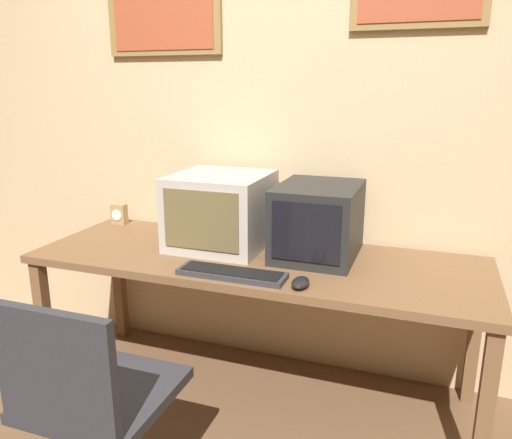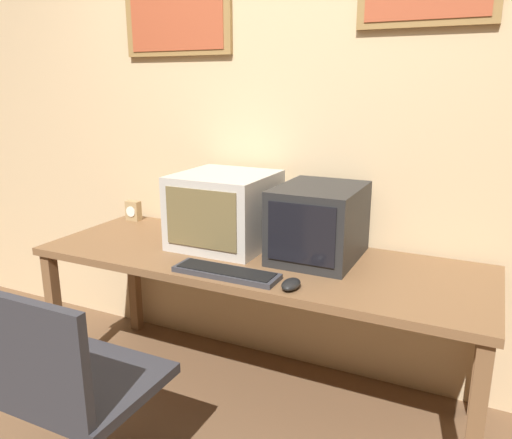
{
  "view_description": "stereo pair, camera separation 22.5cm",
  "coord_description": "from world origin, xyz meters",
  "px_view_note": "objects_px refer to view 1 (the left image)",
  "views": [
    {
      "loc": [
        0.73,
        -0.98,
        1.5
      ],
      "look_at": [
        0.0,
        1.07,
        0.91
      ],
      "focal_mm": 35.0,
      "sensor_mm": 36.0,
      "label": 1
    },
    {
      "loc": [
        0.94,
        -0.89,
        1.5
      ],
      "look_at": [
        0.0,
        1.07,
        0.91
      ],
      "focal_mm": 35.0,
      "sensor_mm": 36.0,
      "label": 2
    }
  ],
  "objects_px": {
    "keyboard_main": "(232,273)",
    "desk_clock": "(119,214)",
    "mouse_near_keyboard": "(300,283)",
    "monitor_left": "(221,210)",
    "monitor_right": "(318,221)",
    "office_chair": "(96,423)"
  },
  "relations": [
    {
      "from": "monitor_left",
      "to": "keyboard_main",
      "type": "xyz_separation_m",
      "value": [
        0.21,
        -0.37,
        -0.16
      ]
    },
    {
      "from": "monitor_left",
      "to": "desk_clock",
      "type": "xyz_separation_m",
      "value": [
        -0.7,
        0.16,
        -0.12
      ]
    },
    {
      "from": "monitor_right",
      "to": "mouse_near_keyboard",
      "type": "height_order",
      "value": "monitor_right"
    },
    {
      "from": "monitor_right",
      "to": "mouse_near_keyboard",
      "type": "bearing_deg",
      "value": -86.26
    },
    {
      "from": "mouse_near_keyboard",
      "to": "keyboard_main",
      "type": "bearing_deg",
      "value": 177.03
    },
    {
      "from": "monitor_left",
      "to": "office_chair",
      "type": "distance_m",
      "value": 1.1
    },
    {
      "from": "monitor_right",
      "to": "office_chair",
      "type": "relative_size",
      "value": 0.52
    },
    {
      "from": "keyboard_main",
      "to": "mouse_near_keyboard",
      "type": "distance_m",
      "value": 0.3
    },
    {
      "from": "keyboard_main",
      "to": "desk_clock",
      "type": "bearing_deg",
      "value": 149.87
    },
    {
      "from": "mouse_near_keyboard",
      "to": "desk_clock",
      "type": "relative_size",
      "value": 0.99
    },
    {
      "from": "monitor_right",
      "to": "monitor_left",
      "type": "bearing_deg",
      "value": -178.5
    },
    {
      "from": "monitor_right",
      "to": "desk_clock",
      "type": "xyz_separation_m",
      "value": [
        -1.18,
        0.15,
        -0.11
      ]
    },
    {
      "from": "keyboard_main",
      "to": "mouse_near_keyboard",
      "type": "relative_size",
      "value": 4.05
    },
    {
      "from": "monitor_right",
      "to": "desk_clock",
      "type": "bearing_deg",
      "value": 172.82
    },
    {
      "from": "monitor_left",
      "to": "office_chair",
      "type": "height_order",
      "value": "monitor_left"
    },
    {
      "from": "monitor_left",
      "to": "desk_clock",
      "type": "bearing_deg",
      "value": 167.1
    },
    {
      "from": "monitor_left",
      "to": "monitor_right",
      "type": "xyz_separation_m",
      "value": [
        0.48,
        0.01,
        -0.01
      ]
    },
    {
      "from": "monitor_left",
      "to": "monitor_right",
      "type": "distance_m",
      "value": 0.48
    },
    {
      "from": "keyboard_main",
      "to": "office_chair",
      "type": "xyz_separation_m",
      "value": [
        -0.26,
        -0.6,
        -0.36
      ]
    },
    {
      "from": "keyboard_main",
      "to": "desk_clock",
      "type": "distance_m",
      "value": 1.05
    },
    {
      "from": "mouse_near_keyboard",
      "to": "monitor_right",
      "type": "bearing_deg",
      "value": 93.74
    },
    {
      "from": "keyboard_main",
      "to": "mouse_near_keyboard",
      "type": "bearing_deg",
      "value": -2.97
    }
  ]
}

